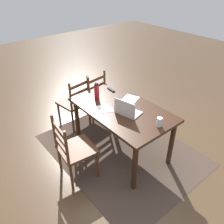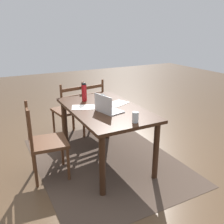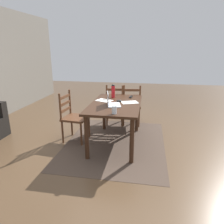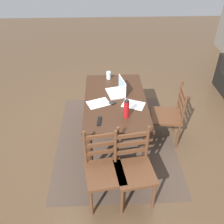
{
  "view_description": "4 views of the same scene",
  "coord_description": "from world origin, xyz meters",
  "px_view_note": "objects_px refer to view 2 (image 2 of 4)",
  "views": [
    {
      "loc": [
        -2.02,
        1.84,
        2.48
      ],
      "look_at": [
        0.09,
        0.1,
        0.7
      ],
      "focal_mm": 36.89,
      "sensor_mm": 36.0,
      "label": 1
    },
    {
      "loc": [
        -2.78,
        1.35,
        1.8
      ],
      "look_at": [
        0.09,
        -0.15,
        0.67
      ],
      "focal_mm": 40.13,
      "sensor_mm": 36.0,
      "label": 2
    },
    {
      "loc": [
        -3.53,
        -0.56,
        1.73
      ],
      "look_at": [
        0.0,
        0.07,
        0.61
      ],
      "focal_mm": 33.22,
      "sensor_mm": 36.0,
      "label": 3
    },
    {
      "loc": [
        2.96,
        -0.17,
        2.72
      ],
      "look_at": [
        0.14,
        -0.05,
        0.66
      ],
      "focal_mm": 39.97,
      "sensor_mm": 36.0,
      "label": 4
    }
  ],
  "objects_px": {
    "tv_remote": "(104,96)",
    "water_bottle": "(84,91)",
    "chair_right_far": "(69,110)",
    "dining_table": "(105,115)",
    "chair_right_near": "(88,107)",
    "chair_far_head": "(45,142)",
    "computer_mouse": "(104,104)",
    "laptop": "(107,108)",
    "drinking_glass": "(135,117)"
  },
  "relations": [
    {
      "from": "chair_right_far",
      "to": "chair_far_head",
      "type": "distance_m",
      "value": 1.2
    },
    {
      "from": "laptop",
      "to": "tv_remote",
      "type": "distance_m",
      "value": 0.73
    },
    {
      "from": "drinking_glass",
      "to": "tv_remote",
      "type": "relative_size",
      "value": 0.71
    },
    {
      "from": "laptop",
      "to": "drinking_glass",
      "type": "distance_m",
      "value": 0.47
    },
    {
      "from": "dining_table",
      "to": "chair_right_far",
      "type": "height_order",
      "value": "chair_right_far"
    },
    {
      "from": "chair_far_head",
      "to": "tv_remote",
      "type": "relative_size",
      "value": 5.59
    },
    {
      "from": "tv_remote",
      "to": "water_bottle",
      "type": "bearing_deg",
      "value": 20.63
    },
    {
      "from": "dining_table",
      "to": "chair_right_far",
      "type": "xyz_separation_m",
      "value": [
        1.02,
        0.17,
        -0.21
      ]
    },
    {
      "from": "chair_right_near",
      "to": "chair_far_head",
      "type": "height_order",
      "value": "same"
    },
    {
      "from": "drinking_glass",
      "to": "tv_remote",
      "type": "xyz_separation_m",
      "value": [
        1.12,
        -0.15,
        -0.05
      ]
    },
    {
      "from": "chair_right_far",
      "to": "chair_right_near",
      "type": "xyz_separation_m",
      "value": [
        -0.0,
        -0.35,
        0.0
      ]
    },
    {
      "from": "chair_right_near",
      "to": "chair_far_head",
      "type": "bearing_deg",
      "value": 135.91
    },
    {
      "from": "chair_far_head",
      "to": "drinking_glass",
      "type": "xyz_separation_m",
      "value": [
        -0.61,
        -0.88,
        0.37
      ]
    },
    {
      "from": "computer_mouse",
      "to": "chair_right_near",
      "type": "bearing_deg",
      "value": -20.41
    },
    {
      "from": "water_bottle",
      "to": "tv_remote",
      "type": "relative_size",
      "value": 1.57
    },
    {
      "from": "chair_right_near",
      "to": "laptop",
      "type": "relative_size",
      "value": 2.62
    },
    {
      "from": "dining_table",
      "to": "tv_remote",
      "type": "bearing_deg",
      "value": -24.06
    },
    {
      "from": "dining_table",
      "to": "chair_right_near",
      "type": "height_order",
      "value": "chair_right_near"
    },
    {
      "from": "computer_mouse",
      "to": "chair_right_far",
      "type": "bearing_deg",
      "value": 1.38
    },
    {
      "from": "water_bottle",
      "to": "chair_right_far",
      "type": "bearing_deg",
      "value": 4.79
    },
    {
      "from": "water_bottle",
      "to": "drinking_glass",
      "type": "bearing_deg",
      "value": -169.35
    },
    {
      "from": "dining_table",
      "to": "laptop",
      "type": "bearing_deg",
      "value": 162.07
    },
    {
      "from": "chair_right_near",
      "to": "computer_mouse",
      "type": "xyz_separation_m",
      "value": [
        -0.91,
        0.14,
        0.33
      ]
    },
    {
      "from": "chair_far_head",
      "to": "tv_remote",
      "type": "xyz_separation_m",
      "value": [
        0.51,
        -1.04,
        0.32
      ]
    },
    {
      "from": "chair_right_far",
      "to": "computer_mouse",
      "type": "distance_m",
      "value": 0.99
    },
    {
      "from": "dining_table",
      "to": "chair_right_near",
      "type": "relative_size",
      "value": 1.55
    },
    {
      "from": "tv_remote",
      "to": "chair_right_far",
      "type": "bearing_deg",
      "value": -45.86
    },
    {
      "from": "dining_table",
      "to": "water_bottle",
      "type": "xyz_separation_m",
      "value": [
        0.42,
        0.12,
        0.24
      ]
    },
    {
      "from": "chair_far_head",
      "to": "chair_right_near",
      "type": "bearing_deg",
      "value": -44.09
    },
    {
      "from": "chair_right_near",
      "to": "water_bottle",
      "type": "distance_m",
      "value": 0.81
    },
    {
      "from": "computer_mouse",
      "to": "tv_remote",
      "type": "relative_size",
      "value": 0.59
    },
    {
      "from": "drinking_glass",
      "to": "tv_remote",
      "type": "height_order",
      "value": "drinking_glass"
    },
    {
      "from": "chair_right_far",
      "to": "tv_remote",
      "type": "bearing_deg",
      "value": -142.37
    },
    {
      "from": "computer_mouse",
      "to": "tv_remote",
      "type": "xyz_separation_m",
      "value": [
        0.39,
        -0.18,
        -0.01
      ]
    },
    {
      "from": "dining_table",
      "to": "chair_far_head",
      "type": "relative_size",
      "value": 1.55
    },
    {
      "from": "chair_right_near",
      "to": "drinking_glass",
      "type": "bearing_deg",
      "value": 176.34
    },
    {
      "from": "chair_right_far",
      "to": "dining_table",
      "type": "bearing_deg",
      "value": -170.66
    },
    {
      "from": "chair_far_head",
      "to": "water_bottle",
      "type": "bearing_deg",
      "value": -58.71
    },
    {
      "from": "dining_table",
      "to": "drinking_glass",
      "type": "xyz_separation_m",
      "value": [
        -0.61,
        -0.08,
        0.17
      ]
    },
    {
      "from": "laptop",
      "to": "drinking_glass",
      "type": "xyz_separation_m",
      "value": [
        -0.45,
        -0.13,
        0.0
      ]
    },
    {
      "from": "tv_remote",
      "to": "drinking_glass",
      "type": "bearing_deg",
      "value": 88.8
    },
    {
      "from": "chair_right_far",
      "to": "tv_remote",
      "type": "distance_m",
      "value": 0.73
    },
    {
      "from": "chair_far_head",
      "to": "chair_right_far",
      "type": "bearing_deg",
      "value": -32.07
    },
    {
      "from": "water_bottle",
      "to": "computer_mouse",
      "type": "bearing_deg",
      "value": -151.82
    },
    {
      "from": "chair_far_head",
      "to": "computer_mouse",
      "type": "distance_m",
      "value": 0.92
    },
    {
      "from": "chair_right_near",
      "to": "water_bottle",
      "type": "bearing_deg",
      "value": 153.56
    },
    {
      "from": "chair_right_near",
      "to": "tv_remote",
      "type": "xyz_separation_m",
      "value": [
        -0.51,
        -0.05,
        0.32
      ]
    },
    {
      "from": "laptop",
      "to": "computer_mouse",
      "type": "bearing_deg",
      "value": -19.14
    },
    {
      "from": "dining_table",
      "to": "laptop",
      "type": "height_order",
      "value": "laptop"
    },
    {
      "from": "chair_far_head",
      "to": "laptop",
      "type": "distance_m",
      "value": 0.86
    }
  ]
}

